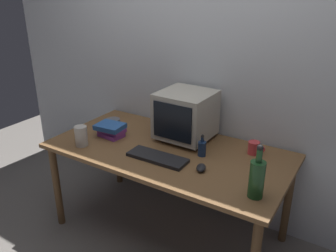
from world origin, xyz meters
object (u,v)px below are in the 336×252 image
(book_stack, at_px, (111,130))
(crt_monitor, at_px, (186,115))
(mug, at_px, (254,148))
(bottle_short, at_px, (202,148))
(cd_spindle, at_px, (113,122))
(bottle_tall, at_px, (257,178))
(keyboard, at_px, (157,157))
(computer_mouse, at_px, (201,168))
(metal_canister, at_px, (81,136))

(book_stack, bearing_deg, crt_monitor, 27.46)
(book_stack, xyz_separation_m, mug, (1.04, 0.30, -0.01))
(crt_monitor, xyz_separation_m, bottle_short, (0.23, -0.18, -0.13))
(book_stack, distance_m, cd_spindle, 0.25)
(book_stack, bearing_deg, bottle_tall, -9.32)
(keyboard, bearing_deg, book_stack, 166.00)
(bottle_tall, height_order, bottle_short, bottle_tall)
(computer_mouse, bearing_deg, cd_spindle, 143.69)
(computer_mouse, distance_m, bottle_tall, 0.41)
(bottle_short, bearing_deg, cd_spindle, 172.56)
(cd_spindle, bearing_deg, metal_canister, -80.29)
(bottle_tall, bearing_deg, cd_spindle, 163.76)
(bottle_tall, xyz_separation_m, bottle_short, (-0.47, 0.28, -0.06))
(keyboard, height_order, bottle_short, bottle_short)
(computer_mouse, bearing_deg, bottle_tall, -33.74)
(bottle_tall, xyz_separation_m, book_stack, (-1.22, 0.20, -0.07))
(book_stack, height_order, metal_canister, metal_canister)
(bottle_tall, bearing_deg, bottle_short, 149.27)
(bottle_short, distance_m, mug, 0.37)
(crt_monitor, relative_size, metal_canister, 2.63)
(book_stack, xyz_separation_m, metal_canister, (-0.07, -0.24, 0.02))
(mug, bearing_deg, bottle_tall, -70.30)
(mug, bearing_deg, cd_spindle, -175.09)
(keyboard, distance_m, metal_canister, 0.60)
(bottle_short, height_order, metal_canister, bottle_short)
(mug, relative_size, cd_spindle, 1.00)
(bottle_short, relative_size, mug, 1.33)
(bottle_tall, distance_m, metal_canister, 1.29)
(keyboard, relative_size, mug, 3.50)
(bottle_short, height_order, mug, bottle_short)
(computer_mouse, bearing_deg, metal_canister, 169.35)
(book_stack, bearing_deg, metal_canister, -107.32)
(crt_monitor, bearing_deg, cd_spindle, -174.19)
(crt_monitor, bearing_deg, bottle_tall, -33.38)
(keyboard, xyz_separation_m, bottle_short, (0.23, 0.20, 0.05))
(bottle_short, bearing_deg, crt_monitor, 141.69)
(mug, xyz_separation_m, cd_spindle, (-1.19, -0.10, -0.02))
(crt_monitor, height_order, cd_spindle, crt_monitor)
(metal_canister, bearing_deg, crt_monitor, 40.75)
(computer_mouse, distance_m, book_stack, 0.84)
(cd_spindle, bearing_deg, mug, 4.91)
(crt_monitor, relative_size, bottle_tall, 1.22)
(bottle_short, xyz_separation_m, mug, (0.29, 0.22, -0.01))
(bottle_short, height_order, cd_spindle, bottle_short)
(bottle_short, bearing_deg, computer_mouse, -64.46)
(bottle_tall, height_order, mug, bottle_tall)
(book_stack, relative_size, cd_spindle, 1.84)
(bottle_tall, relative_size, cd_spindle, 2.68)
(metal_canister, bearing_deg, bottle_short, 21.42)
(metal_canister, bearing_deg, mug, 25.86)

